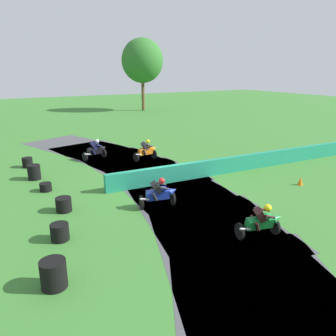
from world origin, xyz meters
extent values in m
plane|color=#38752D|center=(0.00, 0.00, 0.00)|extent=(120.00, 120.00, 0.00)
cube|color=#47474C|center=(-2.72, -10.25, 0.00)|extent=(8.35, 10.35, 0.01)
cube|color=#47474C|center=(-1.35, -6.97, 0.00)|extent=(7.42, 10.24, 0.01)
cube|color=#47474C|center=(-0.45, -3.53, 0.00)|extent=(6.35, 9.93, 0.01)
cube|color=#47474C|center=(-0.03, 0.00, 0.00)|extent=(5.15, 9.43, 0.01)
cube|color=#47474C|center=(-0.11, 3.56, 0.00)|extent=(5.53, 9.60, 0.01)
cube|color=#47474C|center=(-0.67, 7.07, 0.00)|extent=(6.69, 10.05, 0.01)
cube|color=#47474C|center=(-1.72, 10.47, 0.00)|extent=(7.72, 10.29, 0.01)
cube|color=#1E8466|center=(5.77, -0.28, 0.45)|extent=(18.07, 1.17, 0.90)
cylinder|color=black|center=(0.73, -6.79, 0.29)|extent=(0.26, 0.75, 0.75)
cylinder|color=black|center=(-0.64, -6.47, 0.29)|extent=(0.26, 0.75, 0.75)
cube|color=#198438|center=(0.02, -6.72, 0.57)|extent=(1.06, 0.61, 0.47)
ellipsoid|color=#198438|center=(0.18, -6.84, 0.82)|extent=(0.51, 0.43, 0.31)
cone|color=#198438|center=(0.68, -6.91, 0.69)|extent=(0.46, 0.45, 0.48)
cylinder|color=#B2B2B7|center=(-0.58, -6.67, 0.46)|extent=(0.42, 0.18, 0.18)
cube|color=#331919|center=(-0.08, -6.81, 0.94)|extent=(0.57, 0.42, 0.63)
sphere|color=yellow|center=(0.12, -6.94, 1.21)|extent=(0.26, 0.26, 0.26)
cylinder|color=#331919|center=(0.23, -6.72, 1.02)|extent=(0.44, 0.16, 0.24)
cylinder|color=#331919|center=(0.15, -7.05, 0.91)|extent=(0.44, 0.16, 0.24)
cylinder|color=#331919|center=(-0.11, -6.52, 0.65)|extent=(0.31, 0.21, 0.42)
cylinder|color=#331919|center=(-0.19, -6.85, 0.54)|extent=(0.31, 0.21, 0.42)
cylinder|color=black|center=(-1.15, -2.72, 0.29)|extent=(0.24, 0.71, 0.71)
cylinder|color=black|center=(-2.52, -2.42, 0.29)|extent=(0.24, 0.71, 0.71)
cube|color=#1E38B2|center=(-1.85, -2.63, 0.59)|extent=(1.05, 0.56, 0.45)
ellipsoid|color=#1E38B2|center=(-1.68, -2.72, 0.84)|extent=(0.50, 0.41, 0.29)
cone|color=#1E38B2|center=(-1.19, -2.79, 0.71)|extent=(0.46, 0.42, 0.46)
cylinder|color=#B2B2B7|center=(-2.45, -2.60, 0.48)|extent=(0.42, 0.18, 0.17)
cube|color=#28282D|center=(-1.94, -2.69, 0.96)|extent=(0.56, 0.38, 0.61)
sphere|color=red|center=(-1.74, -2.79, 1.24)|extent=(0.26, 0.26, 0.26)
cylinder|color=#28282D|center=(-1.63, -2.58, 1.02)|extent=(0.44, 0.16, 0.24)
cylinder|color=#28282D|center=(-1.71, -2.92, 0.95)|extent=(0.44, 0.16, 0.24)
cylinder|color=#28282D|center=(-1.99, -2.42, 0.64)|extent=(0.30, 0.17, 0.42)
cylinder|color=#28282D|center=(-2.06, -2.77, 0.57)|extent=(0.30, 0.17, 0.42)
cylinder|color=black|center=(1.69, 4.69, 0.30)|extent=(0.19, 0.68, 0.68)
cylinder|color=black|center=(0.31, 4.48, 0.30)|extent=(0.19, 0.68, 0.68)
cube|color=orange|center=(1.01, 4.55, 0.59)|extent=(1.04, 0.48, 0.43)
ellipsoid|color=orange|center=(1.19, 4.54, 0.85)|extent=(0.48, 0.37, 0.28)
cone|color=orange|center=(1.68, 4.63, 0.71)|extent=(0.43, 0.40, 0.44)
cylinder|color=#B2B2B7|center=(0.43, 4.35, 0.50)|extent=(0.42, 0.17, 0.17)
cube|color=#28282D|center=(0.93, 4.48, 0.97)|extent=(0.53, 0.41, 0.60)
sphere|color=yellow|center=(1.16, 4.48, 1.25)|extent=(0.26, 0.26, 0.26)
cylinder|color=#28282D|center=(1.19, 4.70, 1.02)|extent=(0.43, 0.17, 0.24)
cylinder|color=#28282D|center=(1.24, 4.34, 0.97)|extent=(0.43, 0.17, 0.24)
cylinder|color=#28282D|center=(0.80, 4.69, 0.64)|extent=(0.28, 0.19, 0.42)
cylinder|color=#28282D|center=(0.85, 4.34, 0.59)|extent=(0.28, 0.19, 0.42)
cylinder|color=black|center=(-1.15, 6.54, 0.29)|extent=(0.25, 0.71, 0.71)
cylinder|color=black|center=(-2.51, 6.22, 0.29)|extent=(0.25, 0.71, 0.71)
cube|color=black|center=(-1.82, 6.32, 0.59)|extent=(1.06, 0.58, 0.45)
ellipsoid|color=black|center=(-1.63, 6.31, 0.84)|extent=(0.50, 0.42, 0.29)
cone|color=black|center=(-1.15, 6.45, 0.70)|extent=(0.44, 0.44, 0.46)
cylinder|color=#B2B2B7|center=(-2.38, 6.08, 0.48)|extent=(0.42, 0.21, 0.17)
cube|color=#1E1E4C|center=(-1.88, 6.22, 0.96)|extent=(0.54, 0.46, 0.61)
sphere|color=white|center=(-1.65, 6.21, 1.24)|extent=(0.26, 0.26, 0.26)
cylinder|color=#1E1E4C|center=(-1.64, 6.45, 1.02)|extent=(0.43, 0.22, 0.24)
cylinder|color=#1E1E4C|center=(-1.56, 6.11, 0.95)|extent=(0.43, 0.22, 0.24)
cylinder|color=#1E1E4C|center=(-2.03, 6.44, 0.64)|extent=(0.27, 0.23, 0.42)
cylinder|color=#1E1E4C|center=(-1.95, 6.10, 0.57)|extent=(0.27, 0.23, 0.42)
cylinder|color=black|center=(-6.82, -6.02, 0.10)|extent=(0.71, 0.71, 0.20)
cylinder|color=black|center=(-6.82, -6.02, 0.30)|extent=(0.71, 0.71, 0.20)
cylinder|color=black|center=(-6.82, -6.02, 0.50)|extent=(0.71, 0.71, 0.20)
cylinder|color=black|center=(-6.82, -6.02, 0.70)|extent=(0.71, 0.71, 0.20)
cylinder|color=black|center=(-6.12, -3.45, 0.10)|extent=(0.63, 0.63, 0.20)
cylinder|color=black|center=(-6.12, -3.45, 0.30)|extent=(0.63, 0.63, 0.20)
cylinder|color=black|center=(-6.12, -3.45, 0.50)|extent=(0.63, 0.63, 0.20)
cylinder|color=black|center=(-5.46, -1.05, 0.10)|extent=(0.65, 0.65, 0.20)
cylinder|color=black|center=(-5.46, -1.05, 0.30)|extent=(0.65, 0.65, 0.20)
cylinder|color=black|center=(-5.46, -1.05, 0.50)|extent=(0.65, 0.65, 0.20)
cylinder|color=black|center=(-5.70, 1.82, 0.10)|extent=(0.57, 0.57, 0.20)
cylinder|color=black|center=(-5.70, 1.82, 0.30)|extent=(0.57, 0.57, 0.20)
cylinder|color=black|center=(-5.91, 3.99, 0.10)|extent=(0.67, 0.67, 0.20)
cylinder|color=black|center=(-5.91, 3.99, 0.30)|extent=(0.67, 0.67, 0.20)
cylinder|color=black|center=(-5.91, 3.99, 0.50)|extent=(0.67, 0.67, 0.20)
cylinder|color=black|center=(-5.91, 3.99, 0.70)|extent=(0.67, 0.67, 0.20)
cylinder|color=black|center=(-5.93, 6.60, 0.10)|extent=(0.61, 0.61, 0.20)
cylinder|color=black|center=(-5.93, 6.60, 0.30)|extent=(0.61, 0.61, 0.20)
cylinder|color=black|center=(-5.93, 6.60, 0.50)|extent=(0.61, 0.61, 0.20)
cone|color=orange|center=(5.86, -3.69, 0.22)|extent=(0.28, 0.28, 0.44)
cylinder|color=brown|center=(12.41, 29.04, 2.21)|extent=(0.44, 0.44, 4.41)
ellipsoid|color=#2D6B28|center=(12.41, 29.04, 6.85)|extent=(5.73, 5.73, 6.02)
camera|label=1|loc=(-7.87, -14.22, 5.72)|focal=35.08mm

